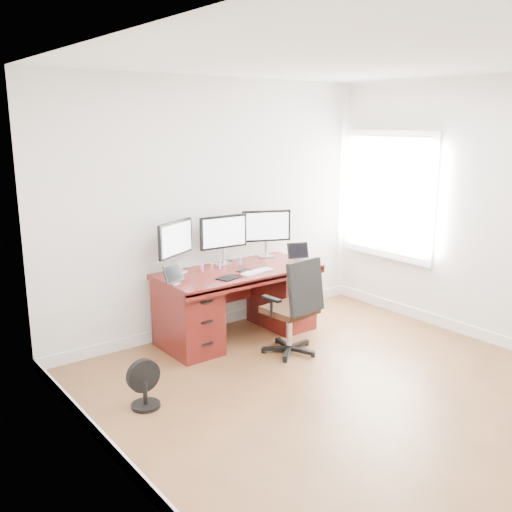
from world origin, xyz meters
TOP-DOWN VIEW (x-y plane):
  - ground at (0.00, 0.00)m, footprint 4.50×4.50m
  - back_wall at (0.00, 2.25)m, footprint 4.00×0.10m
  - right_wall at (2.00, 0.11)m, footprint 0.10×4.50m
  - desk at (0.00, 1.83)m, footprint 1.70×0.80m
  - office_chair at (0.17, 1.13)m, footprint 0.57×0.56m
  - floor_fan at (-1.49, 1.02)m, footprint 0.27×0.24m
  - monitor_left at (-0.58, 2.07)m, footprint 0.51×0.28m
  - monitor_center at (-0.00, 2.07)m, footprint 0.55×0.15m
  - monitor_right at (0.58, 2.07)m, footprint 0.52×0.26m
  - tablet_left at (-0.79, 1.75)m, footprint 0.25×0.15m
  - tablet_right at (0.78, 1.75)m, footprint 0.25×0.15m
  - keyboard at (0.02, 1.58)m, footprint 0.28×0.16m
  - trackpad at (0.21, 1.62)m, footprint 0.14×0.14m
  - drawing_tablet at (-0.27, 1.58)m, footprint 0.27×0.21m
  - phone at (-0.00, 1.74)m, footprint 0.15×0.11m
  - figurine_pink at (-0.35, 1.95)m, footprint 0.04×0.04m
  - figurine_brown at (-0.23, 1.95)m, footprint 0.04×0.04m
  - figurine_purple at (-0.13, 1.95)m, footprint 0.04×0.04m
  - figurine_blue at (0.12, 1.95)m, footprint 0.04×0.04m

SIDE VIEW (x-z plane):
  - ground at x=0.00m, z-range 0.00..0.00m
  - floor_fan at x=-1.49m, z-range -0.01..0.40m
  - office_chair at x=0.17m, z-range -0.17..0.81m
  - desk at x=0.00m, z-range 0.03..0.78m
  - trackpad at x=0.21m, z-range 0.75..0.76m
  - drawing_tablet at x=-0.27m, z-range 0.75..0.76m
  - phone at x=0.00m, z-range 0.75..0.76m
  - keyboard at x=0.02m, z-range 0.75..0.76m
  - figurine_pink at x=-0.35m, z-range 0.75..0.84m
  - figurine_brown at x=-0.23m, z-range 0.75..0.84m
  - figurine_purple at x=-0.13m, z-range 0.75..0.84m
  - figurine_blue at x=0.12m, z-range 0.75..0.84m
  - tablet_left at x=-0.79m, z-range 0.74..0.93m
  - tablet_right at x=0.78m, z-range 0.74..0.93m
  - monitor_left at x=-0.58m, z-range 0.82..1.35m
  - monitor_center at x=0.00m, z-range 0.82..1.35m
  - monitor_right at x=0.58m, z-range 0.82..1.35m
  - back_wall at x=0.00m, z-range 0.00..2.70m
  - right_wall at x=2.00m, z-range 0.00..2.70m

